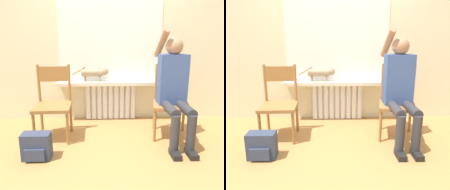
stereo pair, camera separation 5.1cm
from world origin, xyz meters
TOP-DOWN VIEW (x-y plane):
  - ground_plane at (0.00, 0.00)m, footprint 12.00×12.00m
  - wall_with_window at (0.00, 1.23)m, footprint 7.00×0.06m
  - radiator at (0.00, 1.15)m, footprint 0.79×0.08m
  - windowsill at (0.00, 1.09)m, footprint 1.60×0.23m
  - window_glass at (0.00, 1.19)m, footprint 1.54×0.01m
  - chair_left at (-0.74, 0.51)m, footprint 0.46×0.46m
  - chair_right at (0.75, 0.51)m, footprint 0.52×0.52m
  - person at (0.74, 0.39)m, footprint 0.36×1.03m
  - cat at (-0.24, 1.10)m, footprint 0.55×0.11m
  - backpack at (-0.82, -0.03)m, footprint 0.29×0.19m

SIDE VIEW (x-z plane):
  - ground_plane at x=0.00m, z-range 0.00..0.00m
  - backpack at x=-0.82m, z-range 0.00..0.28m
  - radiator at x=0.00m, z-range 0.00..0.57m
  - chair_left at x=-0.74m, z-range 0.00..0.92m
  - chair_right at x=0.75m, z-range 0.00..0.92m
  - windowsill at x=0.00m, z-range 0.57..0.62m
  - person at x=0.74m, z-range 0.00..1.38m
  - cat at x=-0.24m, z-range 0.64..0.86m
  - window_glass at x=0.00m, z-range 0.62..1.82m
  - wall_with_window at x=0.00m, z-range 0.00..2.70m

